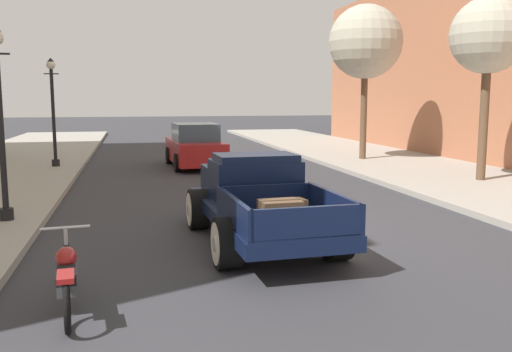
{
  "coord_description": "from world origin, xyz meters",
  "views": [
    {
      "loc": [
        -2.7,
        -10.21,
        2.58
      ],
      "look_at": [
        -0.24,
        0.72,
        1.0
      ],
      "focal_mm": 38.68,
      "sensor_mm": 36.0,
      "label": 1
    }
  ],
  "objects_px": {
    "hotrod_truck_navy": "(256,199)",
    "street_lamp_near": "(0,108)",
    "car_background_red": "(195,147)",
    "flagpole": "(0,19)",
    "street_tree_second": "(366,43)",
    "street_tree_nearest": "(489,37)",
    "street_lamp_far": "(53,104)",
    "motorcycle_parked": "(67,275)"
  },
  "relations": [
    {
      "from": "street_lamp_far",
      "to": "street_lamp_near",
      "type": "bearing_deg",
      "value": -88.75
    },
    {
      "from": "street_tree_second",
      "to": "hotrod_truck_navy",
      "type": "bearing_deg",
      "value": -121.98
    },
    {
      "from": "car_background_red",
      "to": "flagpole",
      "type": "distance_m",
      "value": 9.77
    },
    {
      "from": "street_lamp_far",
      "to": "street_tree_nearest",
      "type": "height_order",
      "value": "street_tree_nearest"
    },
    {
      "from": "hotrod_truck_navy",
      "to": "street_lamp_near",
      "type": "relative_size",
      "value": 1.3
    },
    {
      "from": "street_lamp_near",
      "to": "street_tree_second",
      "type": "height_order",
      "value": "street_tree_second"
    },
    {
      "from": "street_lamp_near",
      "to": "street_tree_nearest",
      "type": "relative_size",
      "value": 0.72
    },
    {
      "from": "street_tree_nearest",
      "to": "street_tree_second",
      "type": "xyz_separation_m",
      "value": [
        -1.09,
        6.25,
        0.42
      ]
    },
    {
      "from": "street_lamp_far",
      "to": "flagpole",
      "type": "xyz_separation_m",
      "value": [
        -2.37,
        3.82,
        3.39
      ]
    },
    {
      "from": "hotrod_truck_navy",
      "to": "street_tree_nearest",
      "type": "relative_size",
      "value": 0.93
    },
    {
      "from": "motorcycle_parked",
      "to": "flagpole",
      "type": "xyz_separation_m",
      "value": [
        -4.26,
        17.87,
        5.33
      ]
    },
    {
      "from": "street_tree_second",
      "to": "motorcycle_parked",
      "type": "bearing_deg",
      "value": -125.5
    },
    {
      "from": "motorcycle_parked",
      "to": "street_lamp_near",
      "type": "xyz_separation_m",
      "value": [
        -1.69,
        4.89,
        1.94
      ]
    },
    {
      "from": "hotrod_truck_navy",
      "to": "street_lamp_near",
      "type": "distance_m",
      "value": 5.38
    },
    {
      "from": "street_tree_nearest",
      "to": "street_tree_second",
      "type": "relative_size",
      "value": 0.88
    },
    {
      "from": "street_tree_nearest",
      "to": "hotrod_truck_navy",
      "type": "bearing_deg",
      "value": -148.82
    },
    {
      "from": "motorcycle_parked",
      "to": "flagpole",
      "type": "height_order",
      "value": "flagpole"
    },
    {
      "from": "hotrod_truck_navy",
      "to": "motorcycle_parked",
      "type": "xyz_separation_m",
      "value": [
        -3.01,
        -2.84,
        -0.31
      ]
    },
    {
      "from": "street_lamp_far",
      "to": "street_tree_nearest",
      "type": "distance_m",
      "value": 14.54
    },
    {
      "from": "flagpole",
      "to": "street_tree_nearest",
      "type": "bearing_deg",
      "value": -33.63
    },
    {
      "from": "hotrod_truck_navy",
      "to": "street_tree_second",
      "type": "distance_m",
      "value": 13.7
    },
    {
      "from": "street_lamp_near",
      "to": "flagpole",
      "type": "bearing_deg",
      "value": 101.2
    },
    {
      "from": "street_lamp_far",
      "to": "motorcycle_parked",
      "type": "bearing_deg",
      "value": -82.32
    },
    {
      "from": "street_lamp_far",
      "to": "street_tree_second",
      "type": "distance_m",
      "value": 12.08
    },
    {
      "from": "hotrod_truck_navy",
      "to": "street_lamp_far",
      "type": "relative_size",
      "value": 1.3
    },
    {
      "from": "motorcycle_parked",
      "to": "street_lamp_far",
      "type": "distance_m",
      "value": 14.31
    },
    {
      "from": "motorcycle_parked",
      "to": "car_background_red",
      "type": "relative_size",
      "value": 0.48
    },
    {
      "from": "flagpole",
      "to": "hotrod_truck_navy",
      "type": "bearing_deg",
      "value": -64.18
    },
    {
      "from": "hotrod_truck_navy",
      "to": "car_background_red",
      "type": "relative_size",
      "value": 1.14
    },
    {
      "from": "flagpole",
      "to": "street_tree_second",
      "type": "distance_m",
      "value": 14.78
    },
    {
      "from": "street_lamp_near",
      "to": "hotrod_truck_navy",
      "type": "bearing_deg",
      "value": -23.55
    },
    {
      "from": "street_lamp_near",
      "to": "street_tree_nearest",
      "type": "bearing_deg",
      "value": 12.43
    },
    {
      "from": "motorcycle_parked",
      "to": "street_lamp_far",
      "type": "height_order",
      "value": "street_lamp_far"
    },
    {
      "from": "motorcycle_parked",
      "to": "street_lamp_near",
      "type": "bearing_deg",
      "value": 109.11
    },
    {
      "from": "motorcycle_parked",
      "to": "street_tree_nearest",
      "type": "bearing_deg",
      "value": 34.88
    },
    {
      "from": "flagpole",
      "to": "street_tree_second",
      "type": "relative_size",
      "value": 1.5
    },
    {
      "from": "hotrod_truck_navy",
      "to": "street_tree_second",
      "type": "bearing_deg",
      "value": 58.02
    },
    {
      "from": "car_background_red",
      "to": "street_lamp_far",
      "type": "relative_size",
      "value": 1.14
    },
    {
      "from": "motorcycle_parked",
      "to": "street_tree_second",
      "type": "height_order",
      "value": "street_tree_second"
    },
    {
      "from": "hotrod_truck_navy",
      "to": "motorcycle_parked",
      "type": "bearing_deg",
      "value": -136.7
    },
    {
      "from": "street_lamp_far",
      "to": "hotrod_truck_navy",
      "type": "bearing_deg",
      "value": -66.37
    },
    {
      "from": "hotrod_truck_navy",
      "to": "flagpole",
      "type": "xyz_separation_m",
      "value": [
        -7.27,
        15.03,
        5.02
      ]
    }
  ]
}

